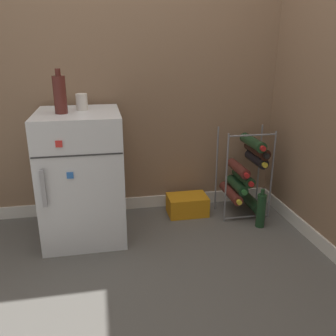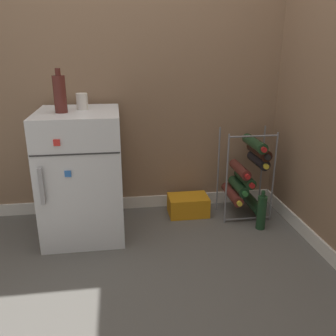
% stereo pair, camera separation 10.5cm
% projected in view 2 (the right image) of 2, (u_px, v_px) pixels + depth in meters
% --- Properties ---
extents(ground_plane, '(14.00, 14.00, 0.00)m').
position_uv_depth(ground_plane, '(165.00, 243.00, 2.26)').
color(ground_plane, '#56544F').
extents(wall_back, '(6.84, 0.07, 2.50)m').
position_uv_depth(wall_back, '(152.00, 38.00, 2.41)').
color(wall_back, '#84664C').
rests_on(wall_back, ground_plane).
extents(mini_fridge, '(0.50, 0.57, 0.81)m').
position_uv_depth(mini_fridge, '(82.00, 174.00, 2.28)').
color(mini_fridge, silver).
rests_on(mini_fridge, ground_plane).
extents(wine_rack, '(0.35, 0.33, 0.64)m').
position_uv_depth(wine_rack, '(248.00, 174.00, 2.54)').
color(wine_rack, slate).
rests_on(wine_rack, ground_plane).
extents(soda_box, '(0.29, 0.20, 0.14)m').
position_uv_depth(soda_box, '(188.00, 205.00, 2.63)').
color(soda_box, orange).
rests_on(soda_box, ground_plane).
extents(fridge_top_cup, '(0.07, 0.07, 0.10)m').
position_uv_depth(fridge_top_cup, '(82.00, 101.00, 2.19)').
color(fridge_top_cup, silver).
rests_on(fridge_top_cup, mini_fridge).
extents(fridge_top_bottle, '(0.07, 0.07, 0.25)m').
position_uv_depth(fridge_top_bottle, '(60.00, 94.00, 2.07)').
color(fridge_top_bottle, '#56231E').
rests_on(fridge_top_bottle, mini_fridge).
extents(loose_bottle_floor, '(0.06, 0.06, 0.28)m').
position_uv_depth(loose_bottle_floor, '(262.00, 212.00, 2.40)').
color(loose_bottle_floor, '#19381E').
rests_on(loose_bottle_floor, ground_plane).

